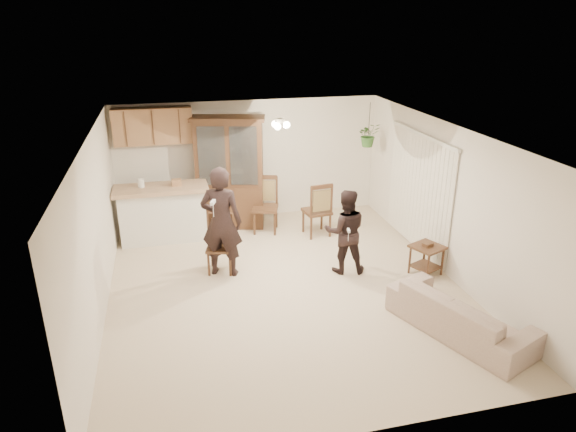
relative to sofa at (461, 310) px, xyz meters
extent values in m
plane|color=beige|center=(-2.03, 1.83, -0.37)|extent=(6.50, 6.50, 0.00)
cube|color=silver|center=(-2.03, 1.83, 2.13)|extent=(5.50, 6.50, 0.02)
cube|color=white|center=(-2.03, 5.08, 0.88)|extent=(5.50, 0.02, 2.50)
cube|color=white|center=(-2.03, -1.42, 0.88)|extent=(5.50, 0.02, 2.50)
cube|color=white|center=(-4.78, 1.83, 0.88)|extent=(0.02, 6.50, 2.50)
cube|color=white|center=(0.72, 1.83, 0.88)|extent=(0.02, 6.50, 2.50)
cube|color=white|center=(-3.88, 4.18, 0.13)|extent=(1.60, 0.55, 1.00)
cube|color=tan|center=(-3.88, 4.18, 0.68)|extent=(1.75, 0.70, 0.08)
cube|color=#92653F|center=(-3.93, 4.90, 1.73)|extent=(1.50, 0.34, 0.70)
imported|color=#2A5D25|center=(0.27, 4.23, 1.48)|extent=(0.43, 0.37, 0.48)
cylinder|color=black|center=(0.27, 4.23, 1.81)|extent=(0.01, 0.01, 0.65)
imported|color=beige|center=(0.00, 0.00, 0.00)|extent=(1.38, 2.01, 0.73)
imported|color=black|center=(-2.94, 2.51, 0.53)|extent=(0.77, 0.63, 1.80)
imported|color=black|center=(-0.92, 2.12, 0.31)|extent=(0.75, 0.63, 1.35)
cube|color=#3E2116|center=(-2.51, 4.62, 0.08)|extent=(1.41, 0.82, 0.88)
cube|color=#3E2116|center=(-2.51, 4.62, 1.18)|extent=(1.40, 0.76, 1.33)
cube|color=silver|center=(-2.51, 4.62, 1.18)|extent=(1.12, 0.28, 1.16)
cube|color=#3E2116|center=(-2.51, 4.62, 1.87)|extent=(1.53, 0.87, 0.07)
cube|color=#3E2116|center=(0.38, 1.68, 0.14)|extent=(0.62, 0.62, 0.04)
cube|color=#3E2116|center=(0.38, 1.68, -0.22)|extent=(0.52, 0.52, 0.03)
cube|color=#3E2116|center=(0.38, 1.68, 0.18)|extent=(0.20, 0.17, 0.06)
cube|color=#3E2116|center=(-2.97, 2.61, 0.07)|extent=(0.53, 0.53, 0.05)
cube|color=#9A824D|center=(-2.97, 2.61, 0.34)|extent=(0.32, 0.12, 0.38)
cube|color=#3E2116|center=(-2.97, 2.61, 0.59)|extent=(0.40, 0.14, 0.08)
cube|color=#3E2116|center=(-1.89, 4.14, 0.13)|extent=(0.61, 0.61, 0.05)
cube|color=#9A824D|center=(-1.89, 4.14, 0.43)|extent=(0.36, 0.15, 0.43)
cube|color=#3E2116|center=(-1.89, 4.14, 0.71)|extent=(0.44, 0.17, 0.09)
cube|color=#3E2116|center=(-0.93, 3.74, 0.12)|extent=(0.55, 0.55, 0.05)
cube|color=#9A824D|center=(-0.93, 3.74, 0.42)|extent=(0.36, 0.09, 0.43)
cube|color=#3E2116|center=(-0.93, 3.74, 0.70)|extent=(0.45, 0.10, 0.09)
cube|color=white|center=(-3.09, 2.10, 1.07)|extent=(0.10, 0.17, 0.05)
cube|color=white|center=(-0.99, 1.79, 0.53)|extent=(0.06, 0.13, 0.04)
camera|label=1|loc=(-3.70, -5.30, 3.74)|focal=32.00mm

